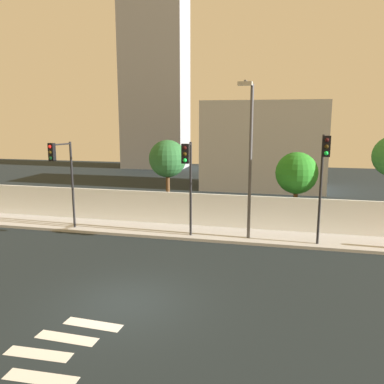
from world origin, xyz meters
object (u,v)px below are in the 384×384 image
(roadside_tree_leftmost, at_px, (168,159))
(roadside_tree_midleft, at_px, (297,173))
(traffic_light_right, at_px, (188,170))
(street_lamp_curbside, at_px, (250,150))
(traffic_light_left, at_px, (323,167))
(traffic_light_center, at_px, (62,167))

(roadside_tree_leftmost, bearing_deg, roadside_tree_midleft, -0.00)
(traffic_light_right, relative_size, roadside_tree_midleft, 1.12)
(street_lamp_curbside, relative_size, roadside_tree_midleft, 1.76)
(traffic_light_left, distance_m, traffic_light_center, 12.92)
(traffic_light_right, bearing_deg, traffic_light_center, 179.28)
(traffic_light_center, xyz_separation_m, traffic_light_right, (6.75, -0.08, 0.06))
(roadside_tree_leftmost, bearing_deg, traffic_light_right, -61.13)
(roadside_tree_midleft, bearing_deg, roadside_tree_leftmost, 180.00)
(traffic_light_right, xyz_separation_m, street_lamp_curbside, (2.84, 0.68, 0.94))
(traffic_light_left, bearing_deg, street_lamp_curbside, 171.62)
(street_lamp_curbside, xyz_separation_m, roadside_tree_midleft, (2.30, 3.32, -1.50))
(traffic_light_left, distance_m, street_lamp_curbside, 3.43)
(traffic_light_left, bearing_deg, roadside_tree_midleft, 105.07)
(traffic_light_right, height_order, street_lamp_curbside, street_lamp_curbside)
(traffic_light_center, relative_size, roadside_tree_leftmost, 0.97)
(traffic_light_left, height_order, street_lamp_curbside, street_lamp_curbside)
(traffic_light_center, relative_size, traffic_light_right, 0.98)
(traffic_light_right, xyz_separation_m, roadside_tree_leftmost, (-2.20, 3.99, 0.05))
(traffic_light_right, bearing_deg, roadside_tree_leftmost, 118.87)
(traffic_light_left, xyz_separation_m, roadside_tree_midleft, (-1.02, 3.80, -0.82))
(roadside_tree_midleft, bearing_deg, street_lamp_curbside, -124.72)
(traffic_light_left, xyz_separation_m, street_lamp_curbside, (-3.32, 0.49, 0.68))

